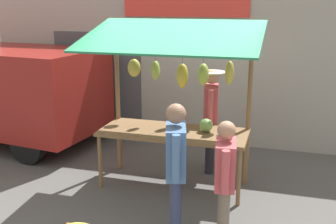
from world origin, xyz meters
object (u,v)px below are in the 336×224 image
object	(u,v)px
market_stall	(175,87)
shopper_in_striped_shirt	(176,163)
shopper_with_ponytail	(225,177)
vendor_with_sunhat	(211,111)

from	to	relation	value
market_stall	shopper_in_striped_shirt	size ratio (longest dim) A/B	1.49
shopper_in_striped_shirt	shopper_with_ponytail	size ratio (longest dim) A/B	1.11
shopper_in_striped_shirt	market_stall	bearing A→B (deg)	-0.14
shopper_in_striped_shirt	shopper_with_ponytail	bearing A→B (deg)	-101.13
market_stall	shopper_with_ponytail	xyz separation A→B (m)	(-0.97, 1.45, -0.69)
market_stall	shopper_with_ponytail	bearing A→B (deg)	123.83
market_stall	vendor_with_sunhat	size ratio (longest dim) A/B	1.46
vendor_with_sunhat	shopper_in_striped_shirt	distance (m)	2.20
vendor_with_sunhat	shopper_in_striped_shirt	bearing A→B (deg)	-8.31
shopper_in_striped_shirt	shopper_with_ponytail	xyz separation A→B (m)	(-0.56, -0.04, -0.12)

